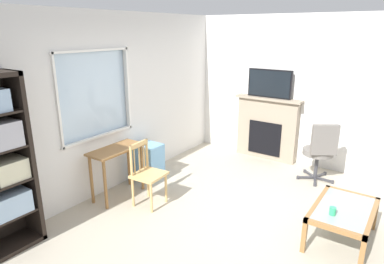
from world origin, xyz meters
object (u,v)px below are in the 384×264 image
object	(u,v)px
desk_under_window	(117,158)
coffee_table	(343,212)
office_chair	(320,149)
wooden_chair	(147,173)
plastic_drawer_unit	(149,161)
sippy_cup	(333,211)
fireplace	(267,128)
tv	(270,84)

from	to	relation	value
desk_under_window	coffee_table	bearing A→B (deg)	-76.42
office_chair	coffee_table	distance (m)	1.63
wooden_chair	plastic_drawer_unit	world-z (taller)	wooden_chair
sippy_cup	coffee_table	bearing A→B (deg)	-18.54
desk_under_window	fireplace	bearing A→B (deg)	-23.39
tv	coffee_table	bearing A→B (deg)	-137.97
tv	office_chair	xyz separation A→B (m)	(-0.51, -1.12, -0.88)
desk_under_window	coffee_table	world-z (taller)	desk_under_window
desk_under_window	coffee_table	size ratio (longest dim) A/B	0.83
desk_under_window	sippy_cup	distance (m)	2.92
desk_under_window	plastic_drawer_unit	size ratio (longest dim) A/B	1.41
desk_under_window	coffee_table	distance (m)	3.05
desk_under_window	wooden_chair	bearing A→B (deg)	-82.33
wooden_chair	tv	world-z (taller)	tv
desk_under_window	fireplace	xyz separation A→B (m)	(2.71, -1.17, -0.00)
fireplace	tv	bearing A→B (deg)	-180.00
tv	wooden_chair	bearing A→B (deg)	165.91
wooden_chair	coffee_table	bearing A→B (deg)	-75.21
coffee_table	sippy_cup	size ratio (longest dim) A/B	11.09
fireplace	coffee_table	world-z (taller)	fireplace
desk_under_window	office_chair	xyz separation A→B (m)	(2.19, -2.29, -0.04)
tv	sippy_cup	xyz separation A→B (m)	(-2.21, -1.71, -0.97)
desk_under_window	plastic_drawer_unit	distance (m)	0.80
tv	office_chair	world-z (taller)	tv
tv	coffee_table	world-z (taller)	tv
office_chair	coffee_table	bearing A→B (deg)	-155.71
coffee_table	sippy_cup	bearing A→B (deg)	161.46
desk_under_window	plastic_drawer_unit	world-z (taller)	desk_under_window
office_chair	fireplace	bearing A→B (deg)	64.86
tv	office_chair	distance (m)	1.51
coffee_table	plastic_drawer_unit	bearing A→B (deg)	89.62
wooden_chair	fireplace	distance (m)	2.73
fireplace	coffee_table	distance (m)	2.69
wooden_chair	fireplace	size ratio (longest dim) A/B	0.72
plastic_drawer_unit	fireplace	distance (m)	2.34
office_chair	coffee_table	size ratio (longest dim) A/B	1.00
office_chair	sippy_cup	xyz separation A→B (m)	(-1.70, -0.59, -0.09)
tv	office_chair	bearing A→B (deg)	-114.38
wooden_chair	coffee_table	distance (m)	2.53
plastic_drawer_unit	coffee_table	bearing A→B (deg)	-90.38
wooden_chair	tv	distance (m)	2.88
fireplace	tv	size ratio (longest dim) A/B	1.52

